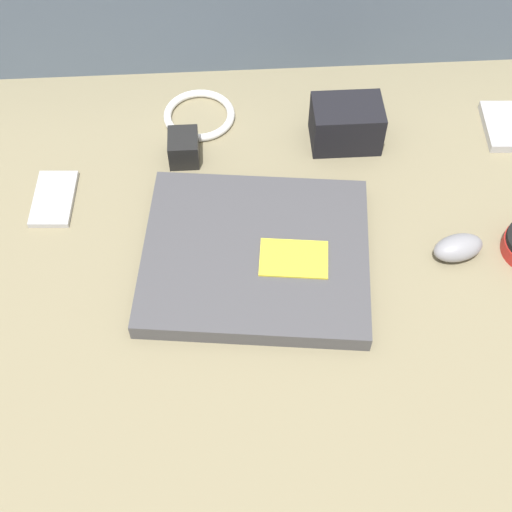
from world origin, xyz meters
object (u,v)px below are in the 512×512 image
object	(u,v)px
computer_mouse	(458,248)
phone_black	(502,126)
charger_brick	(184,148)
camera_pouch	(346,124)
laptop	(255,255)
phone_silver	(54,199)

from	to	relation	value
computer_mouse	phone_black	bearing A→B (deg)	49.83
phone_black	charger_brick	world-z (taller)	charger_brick
phone_black	camera_pouch	world-z (taller)	camera_pouch
computer_mouse	phone_black	xyz separation A→B (m)	(0.12, 0.24, -0.01)
phone_black	camera_pouch	distance (m)	0.25
laptop	camera_pouch	bearing A→B (deg)	62.21
laptop	phone_silver	world-z (taller)	laptop
laptop	computer_mouse	bearing A→B (deg)	5.28
phone_silver	computer_mouse	bearing A→B (deg)	-9.86
laptop	camera_pouch	distance (m)	0.27
laptop	phone_black	bearing A→B (deg)	36.55
camera_pouch	charger_brick	world-z (taller)	camera_pouch
phone_silver	phone_black	xyz separation A→B (m)	(0.68, 0.10, 0.00)
computer_mouse	charger_brick	distance (m)	0.42
phone_silver	camera_pouch	distance (m)	0.45
phone_silver	charger_brick	world-z (taller)	charger_brick
camera_pouch	charger_brick	xyz separation A→B (m)	(-0.25, -0.02, -0.01)
camera_pouch	laptop	bearing A→B (deg)	-124.54
laptop	phone_silver	size ratio (longest dim) A/B	3.17
charger_brick	phone_silver	bearing A→B (deg)	-158.76
phone_silver	laptop	bearing A→B (deg)	-20.25
camera_pouch	computer_mouse	bearing A→B (deg)	-61.31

